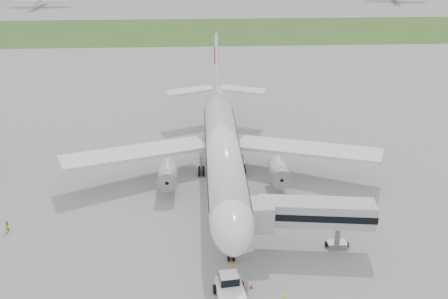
{
  "coord_description": "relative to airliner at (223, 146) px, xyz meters",
  "views": [
    {
      "loc": [
        -3.3,
        -62.31,
        35.81
      ],
      "look_at": [
        0.07,
        2.0,
        6.45
      ],
      "focal_mm": 40.0,
      "sensor_mm": 36.0,
      "label": 1
    }
  ],
  "objects": [
    {
      "name": "ground",
      "position": [
        0.0,
        -4.87,
        -5.66
      ],
      "size": [
        600.0,
        600.0,
        0.0
      ],
      "primitive_type": "plane",
      "color": "gray",
      "rests_on": "ground"
    },
    {
      "name": "apron_markings",
      "position": [
        0.0,
        -9.87,
        -5.66
      ],
      "size": [
        70.0,
        70.0,
        0.04
      ],
      "primitive_type": null,
      "color": "orange",
      "rests_on": "ground"
    },
    {
      "name": "grass_strip",
      "position": [
        0.0,
        115.13,
        -5.65
      ],
      "size": [
        600.0,
        50.0,
        0.02
      ],
      "primitive_type": "cube",
      "color": "#31531F",
      "rests_on": "ground"
    },
    {
      "name": "airliner",
      "position": [
        0.0,
        0.0,
        0.0
      ],
      "size": [
        48.13,
        53.95,
        17.88
      ],
      "color": "silver",
      "rests_on": "ground"
    },
    {
      "name": "pushback_tug",
      "position": [
        -0.49,
        -26.43,
        -4.53
      ],
      "size": [
        3.73,
        5.1,
        2.46
      ],
      "rotation": [
        0.0,
        0.0,
        0.12
      ],
      "color": "white",
      "rests_on": "ground"
    },
    {
      "name": "jet_bridge",
      "position": [
        9.13,
        -18.04,
        -0.73
      ],
      "size": [
        14.6,
        4.6,
        6.67
      ],
      "rotation": [
        0.0,
        0.0,
        -0.12
      ],
      "color": "#A8A8AA",
      "rests_on": "ground"
    },
    {
      "name": "safety_cone_left",
      "position": [
        -1.46,
        -26.55,
        -5.4
      ],
      "size": [
        0.38,
        0.38,
        0.53
      ],
      "primitive_type": "cone",
      "color": "#F7340D",
      "rests_on": "ground"
    },
    {
      "name": "safety_cone_right",
      "position": [
        1.87,
        -24.81,
        -5.4
      ],
      "size": [
        0.38,
        0.38,
        0.52
      ],
      "primitive_type": "cone",
      "color": "#F7340D",
      "rests_on": "ground"
    },
    {
      "name": "ground_crew_far",
      "position": [
        -27.8,
        -12.55,
        -4.84
      ],
      "size": [
        0.95,
        1.01,
        1.64
      ],
      "primitive_type": "imported",
      "rotation": [
        0.0,
        0.0,
        1.02
      ],
      "color": "#A7D223",
      "rests_on": "ground"
    },
    {
      "name": "distant_aircraft_left",
      "position": [
        -76.02,
        174.8,
        -5.66
      ],
      "size": [
        26.9,
        23.8,
        10.19
      ],
      "primitive_type": null,
      "rotation": [
        0.0,
        0.0,
        -0.01
      ],
      "color": "silver",
      "rests_on": "ground"
    },
    {
      "name": "distant_aircraft_right",
      "position": [
        94.85,
        183.99,
        -5.66
      ],
      "size": [
        34.33,
        31.92,
        11.01
      ],
      "primitive_type": null,
      "rotation": [
        0.0,
        0.0,
        -0.26
      ],
      "color": "silver",
      "rests_on": "ground"
    }
  ]
}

